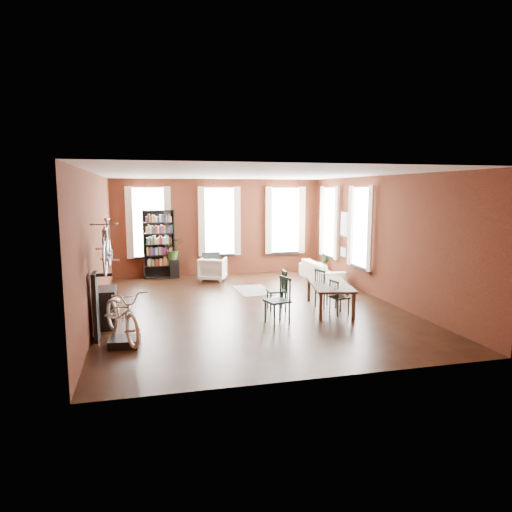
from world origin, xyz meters
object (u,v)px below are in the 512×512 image
object	(u,v)px
dining_table	(329,297)
console_table	(106,307)
dining_chair_b	(277,290)
bookshelf	(159,244)
bicycle_floor	(121,290)
bike_trainer	(125,342)
plant_stand	(174,269)
dining_chair_d	(326,288)
cream_sofa	(322,268)
white_armchair	(213,268)
dining_chair_a	(277,301)
dining_chair_c	(339,297)

from	to	relation	value
dining_table	console_table	world-z (taller)	console_table
dining_chair_b	console_table	size ratio (longest dim) A/B	1.18
bookshelf	bicycle_floor	xyz separation A→B (m)	(-0.90, -6.61, -0.05)
bicycle_floor	bike_trainer	bearing A→B (deg)	38.10
plant_stand	bookshelf	bearing A→B (deg)	168.19
dining_chair_d	bike_trainer	size ratio (longest dim) A/B	1.81
plant_stand	bicycle_floor	distance (m)	6.70
cream_sofa	plant_stand	xyz separation A→B (m)	(-4.50, 1.61, -0.11)
dining_table	white_armchair	xyz separation A→B (m)	(-2.16, 4.23, 0.08)
dining_chair_b	white_armchair	distance (m)	4.05
bike_trainer	bicycle_floor	distance (m)	0.98
dining_chair_d	white_armchair	distance (m)	4.55
cream_sofa	bicycle_floor	world-z (taller)	bicycle_floor
bookshelf	bike_trainer	distance (m)	6.71
white_armchair	cream_sofa	size ratio (longest dim) A/B	0.39
dining_table	dining_chair_a	bearing A→B (deg)	-140.96
dining_table	dining_chair_c	size ratio (longest dim) A/B	2.36
dining_chair_a	console_table	size ratio (longest dim) A/B	1.24
dining_table	dining_chair_d	distance (m)	0.28
white_armchair	dining_chair_c	bearing A→B (deg)	136.84
dining_chair_d	cream_sofa	xyz separation A→B (m)	(1.19, 3.17, -0.07)
bookshelf	plant_stand	world-z (taller)	bookshelf
bicycle_floor	dining_chair_d	bearing A→B (deg)	0.60
dining_table	dining_chair_b	distance (m)	1.27
cream_sofa	white_armchair	bearing A→B (deg)	76.10
dining_chair_a	bookshelf	size ratio (longest dim) A/B	0.45
cream_sofa	plant_stand	bearing A→B (deg)	70.36
dining_table	plant_stand	bearing A→B (deg)	135.46
dining_chair_b	plant_stand	distance (m)	5.16
bookshelf	cream_sofa	distance (m)	5.28
dining_chair_c	bookshelf	bearing A→B (deg)	22.23
dining_chair_d	cream_sofa	distance (m)	3.39
dining_chair_d	plant_stand	distance (m)	5.82
cream_sofa	console_table	world-z (taller)	cream_sofa
dining_chair_c	bookshelf	size ratio (longest dim) A/B	0.36
dining_chair_b	white_armchair	world-z (taller)	dining_chair_b
dining_chair_c	dining_chair_d	world-z (taller)	dining_chair_d
dining_chair_b	dining_chair_c	size ratio (longest dim) A/B	1.18
cream_sofa	plant_stand	size ratio (longest dim) A/B	3.49
dining_chair_b	plant_stand	size ratio (longest dim) A/B	1.58
dining_chair_a	dining_chair_d	world-z (taller)	dining_chair_a
dining_chair_a	plant_stand	distance (m)	6.06
bookshelf	cream_sofa	xyz separation A→B (m)	(4.95, -1.70, -0.69)
plant_stand	bicycle_floor	size ratio (longest dim) A/B	0.33
bicycle_floor	dining_table	bearing A→B (deg)	-1.95
dining_chair_d	bike_trainer	xyz separation A→B (m)	(-4.64, -1.71, -0.40)
dining_chair_b	console_table	world-z (taller)	dining_chair_b
bicycle_floor	dining_chair_c	bearing A→B (deg)	-6.88
dining_table	dining_chair_a	world-z (taller)	dining_chair_a
dining_chair_a	dining_chair_c	size ratio (longest dim) A/B	1.24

